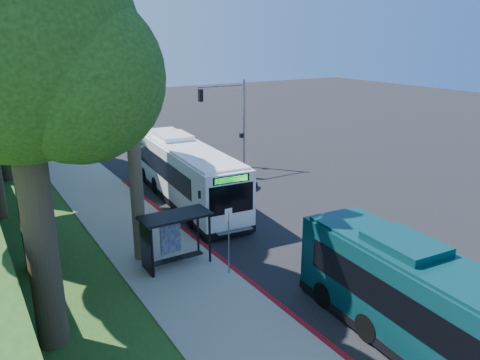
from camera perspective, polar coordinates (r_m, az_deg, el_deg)
ground at (r=27.77m, az=3.07°, el=-4.45°), size 140.00×140.00×0.00m
sidewalk at (r=24.64m, az=-11.17°, el=-7.54°), size 4.50×70.00×0.12m
red_curb at (r=22.22m, az=-1.77°, el=-10.05°), size 0.25×30.00×0.13m
grass_verge at (r=28.14m, az=-25.86°, el=-5.89°), size 8.00×70.00×0.06m
bus_shelter at (r=21.51m, az=-8.59°, el=-6.08°), size 3.20×1.51×2.55m
stop_sign_pole at (r=20.39m, az=-1.39°, el=-6.38°), size 0.35×0.06×3.17m
traffic_signal_pole at (r=36.73m, az=-0.86°, el=8.11°), size 4.10×0.30×7.00m
tree_0 at (r=21.29m, az=-26.61°, el=18.09°), size 8.40×8.00×15.70m
tree_6 at (r=15.27m, az=-25.35°, el=13.60°), size 7.56×7.20×13.74m
white_bus at (r=30.02m, az=-6.70°, el=1.07°), size 4.00×13.61×4.00m
teal_bus at (r=16.60m, az=23.81°, el=-15.03°), size 3.51×12.49×3.68m
pickup at (r=33.85m, az=-1.71°, el=0.92°), size 2.92×5.54×1.49m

